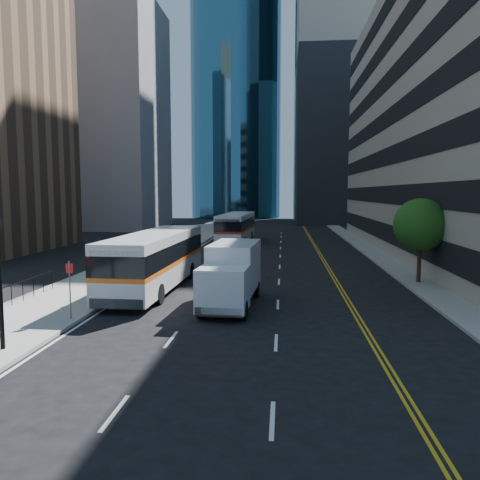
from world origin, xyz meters
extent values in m
plane|color=black|center=(0.00, 0.00, 0.00)|extent=(160.00, 160.00, 0.00)
cube|color=gray|center=(-10.50, 25.00, 0.07)|extent=(5.00, 90.00, 0.15)
cube|color=gray|center=(9.00, 25.00, 0.07)|extent=(2.00, 90.00, 0.15)
cube|color=gray|center=(18.00, 72.00, 30.00)|extent=(30.00, 28.00, 60.00)
cylinder|color=#2B5975|center=(-10.00, 85.00, 40.00)|extent=(20.00, 20.00, 80.00)
cube|color=gray|center=(-28.00, 52.00, 17.50)|extent=(18.00, 18.00, 35.00)
cylinder|color=#332114|center=(9.00, 8.00, 1.25)|extent=(0.24, 0.24, 2.20)
sphere|color=#184212|center=(9.00, 8.00, 3.65)|extent=(3.20, 3.20, 3.20)
cylinder|color=black|center=(-9.00, -6.00, 2.25)|extent=(0.16, 0.16, 4.20)
cube|color=silver|center=(-6.60, 5.30, 0.95)|extent=(3.02, 12.67, 1.16)
cube|color=orange|center=(-6.60, 5.30, 1.63)|extent=(3.04, 12.69, 0.23)
cube|color=black|center=(-6.60, 5.30, 2.21)|extent=(3.04, 12.69, 0.95)
cube|color=silver|center=(-6.60, 5.30, 2.99)|extent=(3.02, 12.67, 0.53)
cylinder|color=black|center=(-7.93, 1.55, 0.53)|extent=(0.34, 1.06, 1.05)
cylinder|color=black|center=(-5.44, 1.49, 0.53)|extent=(0.34, 1.06, 1.05)
cylinder|color=black|center=(-7.77, 8.69, 0.53)|extent=(0.34, 1.06, 1.05)
cylinder|color=black|center=(-5.28, 8.63, 0.53)|extent=(0.34, 1.06, 1.05)
cube|color=white|center=(-4.44, 30.67, 0.94)|extent=(3.27, 12.69, 1.15)
cube|color=red|center=(-4.44, 30.67, 1.63)|extent=(3.29, 12.71, 0.23)
cube|color=black|center=(-4.44, 30.67, 2.20)|extent=(3.29, 12.71, 0.94)
cube|color=white|center=(-4.44, 30.67, 2.99)|extent=(3.27, 12.69, 0.52)
cylinder|color=black|center=(-5.85, 26.95, 0.52)|extent=(0.36, 1.06, 1.05)
cylinder|color=black|center=(-3.37, 26.84, 0.52)|extent=(0.36, 1.06, 1.05)
cylinder|color=black|center=(-5.54, 34.07, 0.52)|extent=(0.36, 1.06, 1.05)
cylinder|color=black|center=(-3.06, 33.96, 0.52)|extent=(0.36, 1.06, 1.05)
cube|color=silver|center=(-1.91, -0.78, 1.32)|extent=(2.31, 2.14, 1.91)
cube|color=black|center=(-1.97, -1.64, 1.69)|extent=(1.99, 0.18, 1.00)
cube|color=silver|center=(-1.72, 2.40, 1.87)|extent=(2.46, 4.50, 2.37)
cube|color=black|center=(-1.78, 1.40, 0.50)|extent=(1.96, 6.10, 0.23)
cylinder|color=black|center=(-2.90, -0.90, 0.44)|extent=(0.31, 0.89, 0.87)
cylinder|color=black|center=(-0.95, -1.02, 0.44)|extent=(0.31, 0.89, 0.87)
cylinder|color=black|center=(-2.61, 3.65, 0.44)|extent=(0.31, 0.89, 0.87)
cylinder|color=black|center=(-0.67, 3.53, 0.44)|extent=(0.31, 0.89, 0.87)
camera|label=1|loc=(0.71, -21.04, 5.58)|focal=35.00mm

